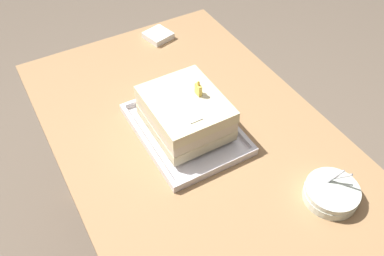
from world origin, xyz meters
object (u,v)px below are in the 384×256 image
birthday_cake (185,113)px  napkin_pile (158,35)px  foil_tray (186,130)px  bowl_stack (331,193)px

birthday_cake → napkin_pile: 0.48m
birthday_cake → napkin_pile: birthday_cake is taller
birthday_cake → napkin_pile: bearing=163.0°
foil_tray → bowl_stack: 0.42m
bowl_stack → birthday_cake: bearing=-151.7°
birthday_cake → napkin_pile: size_ratio=2.24×
foil_tray → napkin_pile: bearing=163.0°
foil_tray → birthday_cake: (-0.00, 0.00, 0.07)m
foil_tray → birthday_cake: bearing=90.0°
foil_tray → napkin_pile: foil_tray is taller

